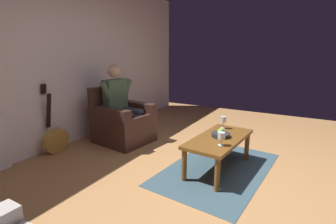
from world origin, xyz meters
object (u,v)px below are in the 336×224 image
Objects in this scene: coffee_table at (219,142)px; wine_glass_far at (221,137)px; armchair at (122,122)px; person_seated at (121,102)px; wine_glass_near at (223,120)px; fruit_bowl at (221,134)px; guitar at (55,138)px.

coffee_table is 0.32m from wine_glass_far.
coffee_table is (0.21, 1.71, 0.04)m from armchair.
wine_glass_far is (0.26, 0.10, 0.17)m from coffee_table.
person_seated is at bearing -96.87° from coffee_table.
wine_glass_near is (-0.38, -0.07, 0.18)m from coffee_table.
person_seated is at bearing -104.28° from wine_glass_far.
fruit_bowl is (-0.02, 0.01, 0.10)m from coffee_table.
wine_glass_far is at bearing 82.40° from person_seated.
wine_glass_near is 0.74× the size of fruit_bowl.
guitar reaches higher than wine_glass_near.
person_seated is (-0.00, -0.01, 0.35)m from armchair.
wine_glass_far reaches higher than fruit_bowl.
armchair is 1.73m from fruit_bowl.
wine_glass_near is at bearing -166.99° from fruit_bowl.
armchair is 5.87× the size of wine_glass_far.
wine_glass_far is at bearing 18.90° from fruit_bowl.
wine_glass_far is (0.63, 0.18, -0.01)m from wine_glass_near.
wine_glass_far is 0.68× the size of fruit_bowl.
coffee_table is (0.21, 1.72, -0.30)m from person_seated.
person_seated is 1.76m from coffee_table.
armchair is 1.72m from coffee_table.
wine_glass_near is 0.66m from wine_glass_far.
wine_glass_near is 0.37m from fruit_bowl.
armchair is 1.88m from wine_glass_far.
guitar is at bearing -24.50° from armchair.
coffee_table is 6.68× the size of wine_glass_near.
armchair is 0.72× the size of person_seated.
person_seated reaches higher than wine_glass_far.
person_seated reaches higher than coffee_table.
guitar reaches higher than fruit_bowl.
fruit_bowl is (-0.28, -0.10, -0.07)m from wine_glass_far.
wine_glass_near reaches higher than fruit_bowl.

